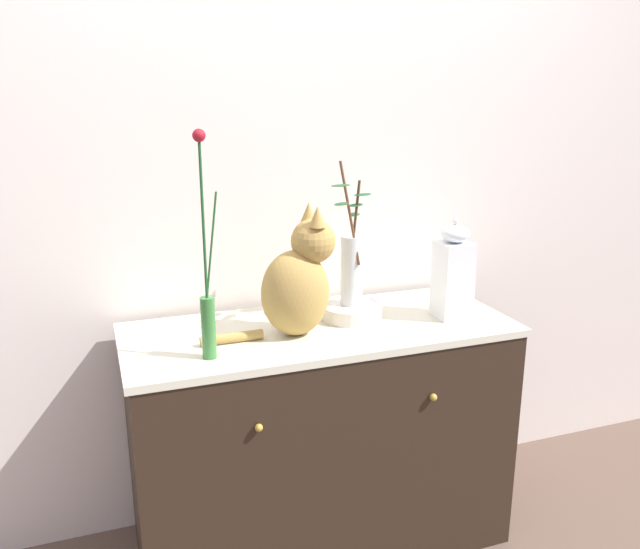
% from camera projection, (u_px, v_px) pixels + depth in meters
% --- Properties ---
extents(ground_plane, '(6.00, 6.00, 0.00)m').
position_uv_depth(ground_plane, '(320.00, 536.00, 2.39)').
color(ground_plane, brown).
extents(wall_back, '(4.40, 0.08, 2.60)m').
position_uv_depth(wall_back, '(288.00, 171.00, 2.35)').
color(wall_back, silver).
rests_on(wall_back, ground_plane).
extents(sideboard, '(1.29, 0.55, 0.82)m').
position_uv_depth(sideboard, '(320.00, 436.00, 2.28)').
color(sideboard, black).
rests_on(sideboard, ground_plane).
extents(cat_sitting, '(0.44, 0.18, 0.42)m').
position_uv_depth(cat_sitting, '(298.00, 282.00, 2.06)').
color(cat_sitting, '#AA8644').
rests_on(cat_sitting, sideboard).
extents(vase_slim_green, '(0.06, 0.04, 0.66)m').
position_uv_depth(vase_slim_green, '(207.00, 299.00, 1.87)').
color(vase_slim_green, '#377536').
rests_on(vase_slim_green, sideboard).
extents(bowl_porcelain, '(0.21, 0.21, 0.05)m').
position_uv_depth(bowl_porcelain, '(351.00, 311.00, 2.25)').
color(bowl_porcelain, silver).
rests_on(bowl_porcelain, sideboard).
extents(vase_glass_clear, '(0.17, 0.15, 0.49)m').
position_uv_depth(vase_glass_clear, '(351.00, 265.00, 2.20)').
color(vase_glass_clear, silver).
rests_on(vase_glass_clear, bowl_porcelain).
extents(jar_lidded_porcelain, '(0.11, 0.11, 0.35)m').
position_uv_depth(jar_lidded_porcelain, '(453.00, 273.00, 2.22)').
color(jar_lidded_porcelain, white).
rests_on(jar_lidded_porcelain, sideboard).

